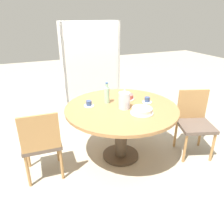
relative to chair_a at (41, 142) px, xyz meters
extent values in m
plane|color=#B2A893|center=(0.98, 0.01, -0.46)|extent=(14.00, 14.00, 0.00)
cylinder|color=#473828|center=(0.98, 0.01, -0.45)|extent=(0.48, 0.48, 0.03)
cylinder|color=#473828|center=(0.98, 0.01, -0.11)|extent=(0.16, 0.16, 0.65)
cylinder|color=#9E7042|center=(0.98, 0.01, 0.24)|extent=(1.37, 1.37, 0.04)
cylinder|color=#A87A47|center=(0.19, 0.23, -0.26)|extent=(0.03, 0.03, 0.40)
cylinder|color=#A87A47|center=(-0.17, 0.25, -0.26)|extent=(0.03, 0.03, 0.40)
cylinder|color=#A87A47|center=(0.17, -0.13, -0.26)|extent=(0.03, 0.03, 0.40)
cylinder|color=#A87A47|center=(-0.19, -0.11, -0.26)|extent=(0.03, 0.03, 0.40)
cube|color=brown|center=(0.00, 0.06, -0.04)|extent=(0.44, 0.44, 0.04)
cube|color=#A87A47|center=(-0.01, -0.14, 0.19)|extent=(0.40, 0.05, 0.40)
cylinder|color=#A87A47|center=(1.67, -0.43, -0.26)|extent=(0.03, 0.03, 0.40)
cylinder|color=#A87A47|center=(2.01, -0.54, -0.26)|extent=(0.03, 0.03, 0.40)
cylinder|color=#A87A47|center=(1.79, -0.09, -0.26)|extent=(0.03, 0.03, 0.40)
cylinder|color=#A87A47|center=(2.13, -0.20, -0.26)|extent=(0.03, 0.03, 0.40)
cube|color=brown|center=(1.90, -0.31, -0.04)|extent=(0.54, 0.54, 0.04)
cube|color=#A87A47|center=(1.96, -0.13, 0.19)|extent=(0.39, 0.16, 0.40)
cube|color=silver|center=(1.55, 1.49, 0.36)|extent=(0.04, 0.28, 1.65)
cube|color=silver|center=(0.59, 1.49, 0.36)|extent=(0.04, 0.28, 1.65)
cube|color=silver|center=(1.07, 1.36, 0.36)|extent=(1.00, 0.02, 1.65)
cube|color=silver|center=(1.07, 1.49, -0.44)|extent=(0.93, 0.27, 0.04)
cube|color=silver|center=(1.07, 1.49, -0.05)|extent=(0.93, 0.27, 0.04)
cube|color=silver|center=(1.07, 1.49, 0.36)|extent=(0.93, 0.27, 0.04)
cube|color=silver|center=(1.07, 1.49, 0.77)|extent=(0.93, 0.27, 0.04)
cube|color=silver|center=(1.07, 1.49, 1.17)|extent=(0.93, 0.27, 0.04)
cube|color=#703384|center=(1.36, 1.48, -0.28)|extent=(0.36, 0.21, 0.29)
cube|color=beige|center=(0.79, 1.48, -0.27)|extent=(0.36, 0.21, 0.30)
cube|color=#B72D28|center=(1.35, 1.48, 0.09)|extent=(0.38, 0.21, 0.25)
cube|color=black|center=(0.80, 1.48, 0.13)|extent=(0.38, 0.21, 0.33)
cube|color=teal|center=(1.35, 1.48, 0.53)|extent=(0.36, 0.21, 0.30)
cube|color=#28703D|center=(0.79, 1.48, 0.54)|extent=(0.36, 0.21, 0.32)
cube|color=black|center=(1.35, 1.48, 0.96)|extent=(0.36, 0.21, 0.33)
cube|color=#703384|center=(0.79, 1.48, 0.95)|extent=(0.36, 0.21, 0.32)
cylinder|color=silver|center=(0.99, -0.05, 0.36)|extent=(0.13, 0.13, 0.20)
cone|color=silver|center=(0.99, -0.05, 0.47)|extent=(0.12, 0.12, 0.02)
sphere|color=silver|center=(0.99, -0.05, 0.49)|extent=(0.02, 0.02, 0.02)
cylinder|color=#99C6A3|center=(0.86, 0.20, 0.36)|extent=(0.07, 0.07, 0.20)
cylinder|color=#99C6A3|center=(0.86, 0.20, 0.48)|extent=(0.03, 0.03, 0.06)
cylinder|color=#2D5184|center=(0.86, 0.20, 0.52)|extent=(0.04, 0.04, 0.01)
cylinder|color=silver|center=(1.11, -0.25, 0.26)|extent=(0.26, 0.26, 0.01)
cylinder|color=silver|center=(1.11, -0.25, 0.29)|extent=(0.23, 0.23, 0.05)
cylinder|color=silver|center=(1.15, 0.22, 0.26)|extent=(0.21, 0.21, 0.01)
cylinder|color=#C65651|center=(1.15, 0.22, 0.30)|extent=(0.18, 0.18, 0.06)
cylinder|color=white|center=(1.34, 0.01, 0.26)|extent=(0.12, 0.12, 0.01)
cylinder|color=#334775|center=(1.34, 0.01, 0.30)|extent=(0.07, 0.07, 0.06)
cylinder|color=white|center=(0.62, 0.19, 0.26)|extent=(0.12, 0.12, 0.01)
cylinder|color=#334775|center=(0.62, 0.19, 0.30)|extent=(0.07, 0.07, 0.06)
camera|label=1|loc=(-0.08, -2.19, 1.30)|focal=35.00mm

